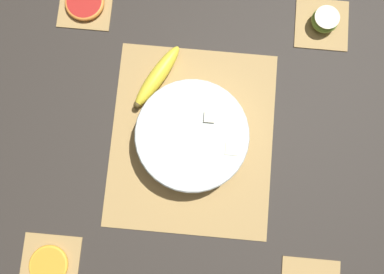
{
  "coord_description": "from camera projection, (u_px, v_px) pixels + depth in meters",
  "views": [
    {
      "loc": [
        -0.12,
        -0.01,
        0.9
      ],
      "look_at": [
        0.0,
        0.0,
        0.03
      ],
      "focal_mm": 35.0,
      "sensor_mm": 36.0,
      "label": 1
    }
  ],
  "objects": [
    {
      "name": "bamboo_mat_center",
      "position": [
        192.0,
        139.0,
        0.91
      ],
      "size": [
        0.45,
        0.39,
        0.01
      ],
      "color": "#A8844C",
      "rests_on": "ground_plane"
    },
    {
      "name": "grapefruit_slice",
      "position": [
        85.0,
        2.0,
        0.94
      ],
      "size": [
        0.1,
        0.1,
        0.01
      ],
      "color": "#B2231E",
      "rests_on": "coaster_mat_far_right"
    },
    {
      "name": "whole_banana",
      "position": [
        157.0,
        77.0,
        0.9
      ],
      "size": [
        0.18,
        0.12,
        0.04
      ],
      "color": "yellow",
      "rests_on": "bamboo_mat_center"
    },
    {
      "name": "apple_half",
      "position": [
        325.0,
        20.0,
        0.92
      ],
      "size": [
        0.07,
        0.07,
        0.04
      ],
      "color": "#7FAD38",
      "rests_on": "coaster_mat_near_right"
    },
    {
      "name": "orange_slice_whole",
      "position": [
        49.0,
        265.0,
        0.86
      ],
      "size": [
        0.09,
        0.09,
        0.01
      ],
      "color": "orange",
      "rests_on": "coaster_mat_far_left"
    },
    {
      "name": "coaster_mat_far_right",
      "position": [
        86.0,
        4.0,
        0.95
      ],
      "size": [
        0.13,
        0.13,
        0.01
      ],
      "color": "#A8844C",
      "rests_on": "ground_plane"
    },
    {
      "name": "ground_plane",
      "position": [
        192.0,
        139.0,
        0.91
      ],
      "size": [
        6.0,
        6.0,
        0.0
      ],
      "primitive_type": "plane",
      "color": "#2D2823"
    },
    {
      "name": "fruit_salad_bowl",
      "position": [
        192.0,
        136.0,
        0.86
      ],
      "size": [
        0.26,
        0.26,
        0.08
      ],
      "color": "silver",
      "rests_on": "bamboo_mat_center"
    },
    {
      "name": "coaster_mat_near_right",
      "position": [
        322.0,
        24.0,
        0.95
      ],
      "size": [
        0.13,
        0.13,
        0.01
      ],
      "color": "#A8844C",
      "rests_on": "ground_plane"
    },
    {
      "name": "coaster_mat_far_left",
      "position": [
        50.0,
        264.0,
        0.86
      ],
      "size": [
        0.13,
        0.13,
        0.01
      ],
      "color": "#A8844C",
      "rests_on": "ground_plane"
    }
  ]
}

